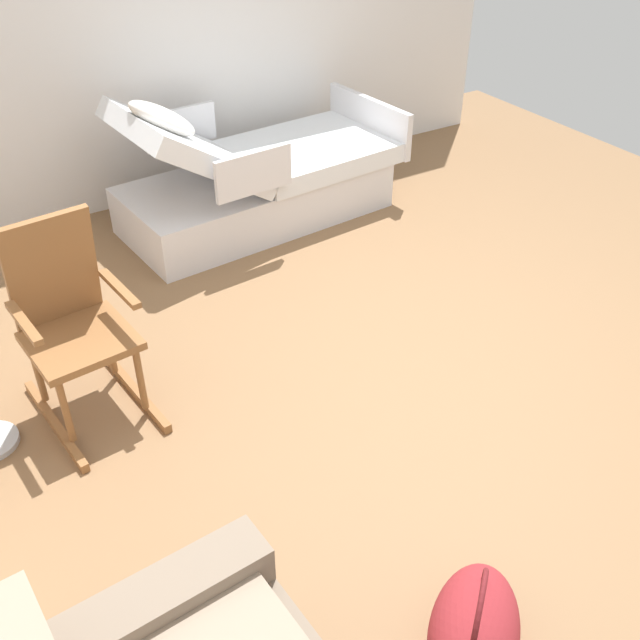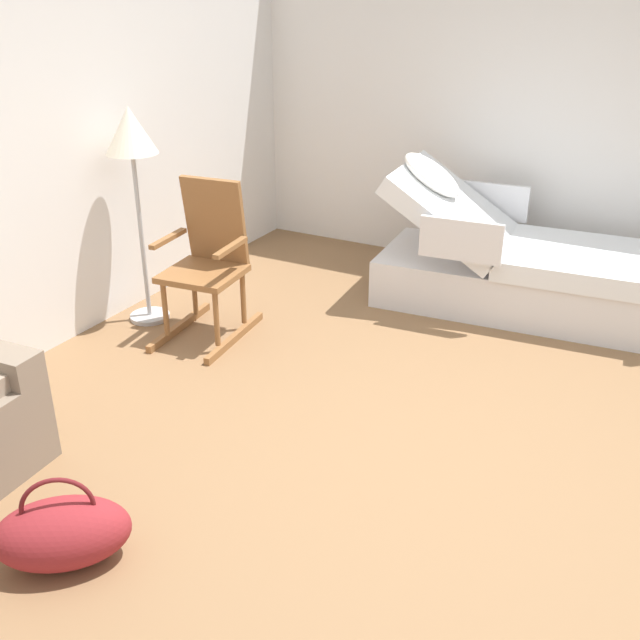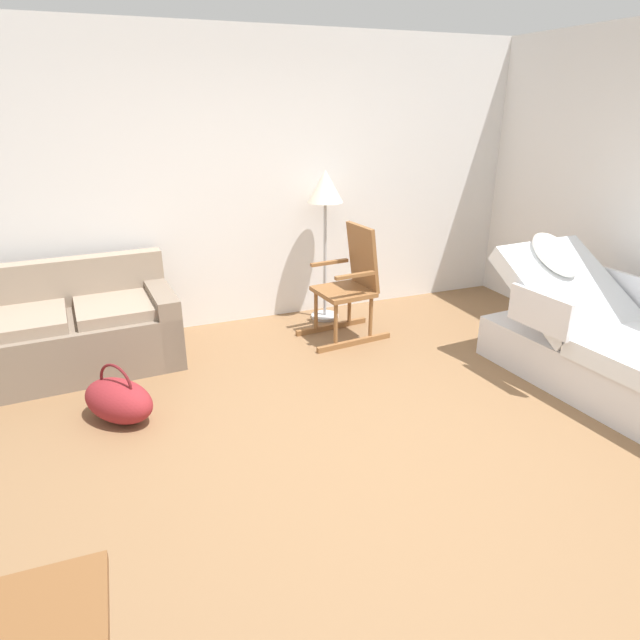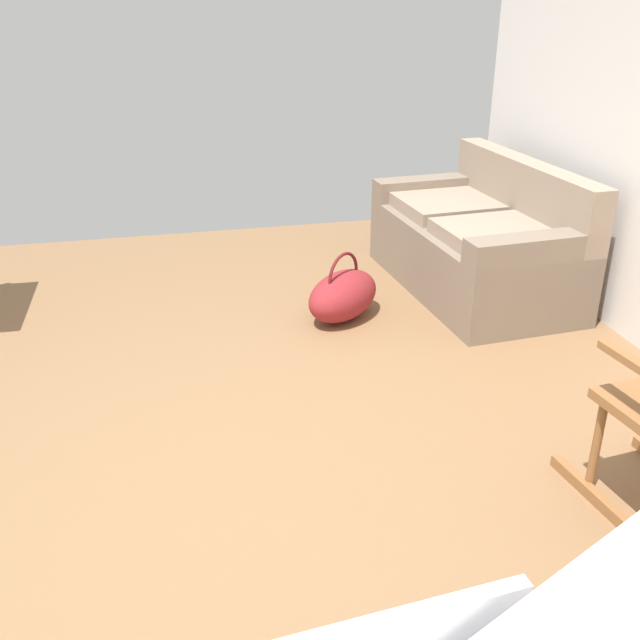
# 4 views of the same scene
# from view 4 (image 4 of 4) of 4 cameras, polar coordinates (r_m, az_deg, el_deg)

# --- Properties ---
(ground_plane) EXTENTS (6.87, 6.87, 0.00)m
(ground_plane) POSITION_cam_4_polar(r_m,az_deg,el_deg) (3.09, -8.71, -12.94)
(ground_plane) COLOR olive
(couch) EXTENTS (1.65, 0.95, 0.85)m
(couch) POSITION_cam_4_polar(r_m,az_deg,el_deg) (4.95, 12.35, 5.81)
(couch) COLOR #7D6C5C
(couch) RESTS_ON ground
(duffel_bag) EXTENTS (0.60, 0.63, 0.43)m
(duffel_bag) POSITION_cam_4_polar(r_m,az_deg,el_deg) (4.43, 1.83, 1.98)
(duffel_bag) COLOR maroon
(duffel_bag) RESTS_ON ground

